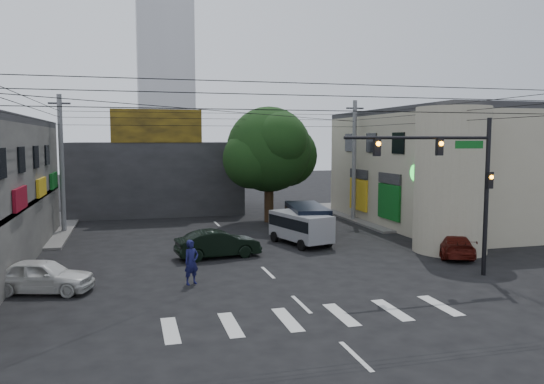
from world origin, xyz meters
name	(u,v)px	position (x,y,z in m)	size (l,w,h in m)	color
ground	(280,284)	(0.00, 0.00, 0.00)	(160.00, 160.00, 0.00)	black
sidewalk_far_right	(425,213)	(18.00, 18.00, 0.07)	(16.00, 16.00, 0.15)	#514F4C
building_right	(463,169)	(18.00, 13.00, 4.00)	(14.00, 18.00, 8.00)	gray
corner_column	(451,180)	(11.00, 4.00, 4.00)	(4.00, 4.00, 8.00)	gray
building_far	(155,177)	(-4.00, 26.00, 3.00)	(14.00, 10.00, 6.00)	#232326
billboard	(157,126)	(-4.00, 21.10, 7.30)	(7.00, 0.30, 2.60)	olive
tower_distant	(164,45)	(0.00, 70.00, 22.00)	(9.00, 9.00, 44.00)	silver
street_tree	(269,150)	(4.00, 17.00, 5.47)	(6.40, 6.40, 8.70)	black
traffic_gantry	(455,171)	(7.82, -1.00, 4.83)	(7.10, 0.35, 7.20)	black
utility_pole_far_left	(62,164)	(-10.50, 16.00, 4.60)	(0.32, 0.32, 9.20)	#59595B
utility_pole_far_right	(354,161)	(10.50, 16.00, 4.60)	(0.32, 0.32, 9.20)	#59595B
dark_sedan	(218,244)	(-1.73, 5.84, 0.73)	(4.59, 2.09, 1.46)	black
white_compact	(42,276)	(-9.70, 1.26, 0.70)	(4.38, 2.76, 1.39)	silver
maroon_sedan	(453,245)	(10.50, 2.93, 0.62)	(3.17, 4.58, 1.23)	#450F09
silver_minivan	(301,229)	(3.57, 7.97, 0.94)	(2.93, 4.72, 1.89)	#9B9DA3
navy_van	(307,222)	(4.51, 9.58, 1.06)	(2.75, 5.54, 2.13)	black
traffic_officer	(191,262)	(-3.68, 0.93, 0.97)	(0.84, 0.73, 1.93)	#121341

